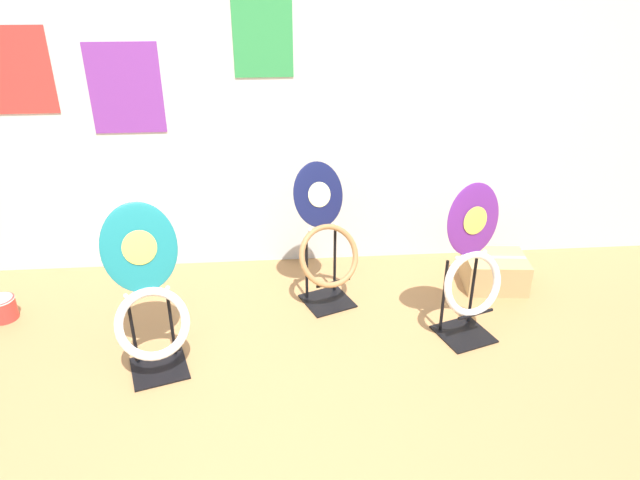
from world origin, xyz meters
name	(u,v)px	position (x,y,z in m)	size (l,w,h in m)	color
wall_back	(257,73)	(0.00, 2.09, 1.30)	(8.00, 0.07, 2.60)	silver
toilet_seat_display_teal_sax	(148,299)	(-0.57, 0.94, 0.41)	(0.46, 0.46, 0.87)	black
toilet_seat_display_purple_note	(472,266)	(1.12, 1.07, 0.45)	(0.39, 0.35, 0.91)	black
toilet_seat_display_navy_moon	(326,242)	(0.37, 1.51, 0.41)	(0.45, 0.43, 0.87)	black
paint_can	(2,308)	(-1.56, 1.45, 0.08)	(0.16, 0.16, 0.14)	red
storage_box	(494,271)	(1.49, 1.59, 0.10)	(0.42, 0.36, 0.21)	tan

